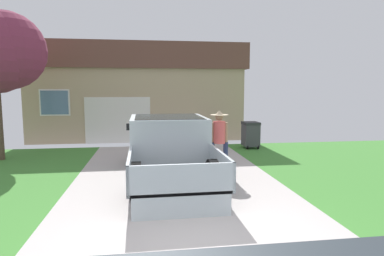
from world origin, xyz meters
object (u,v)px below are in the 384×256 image
object	(u,v)px
pickup_truck	(168,149)
house_with_garage	(139,91)
person_with_hat	(219,136)
handbag	(224,172)
wheeled_trash_bin	(251,134)

from	to	relation	value
pickup_truck	house_with_garage	distance (m)	9.06
person_with_hat	handbag	xyz separation A→B (m)	(0.06, -0.29, -0.94)
pickup_truck	handbag	world-z (taller)	pickup_truck
pickup_truck	house_with_garage	size ratio (longest dim) A/B	0.55
house_with_garage	person_with_hat	bearing A→B (deg)	-75.73
handbag	wheeled_trash_bin	size ratio (longest dim) A/B	0.42
pickup_truck	person_with_hat	xyz separation A→B (m)	(1.37, -0.15, 0.35)
wheeled_trash_bin	person_with_hat	bearing A→B (deg)	-119.31
house_with_garage	handbag	bearing A→B (deg)	-75.79
pickup_truck	house_with_garage	xyz separation A→B (m)	(-0.92, 8.88, 1.52)
person_with_hat	house_with_garage	xyz separation A→B (m)	(-2.30, 9.03, 1.17)
house_with_garage	wheeled_trash_bin	bearing A→B (deg)	-49.30
handbag	wheeled_trash_bin	distance (m)	4.66
pickup_truck	house_with_garage	bearing A→B (deg)	95.32
pickup_truck	handbag	xyz separation A→B (m)	(1.44, -0.44, -0.59)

